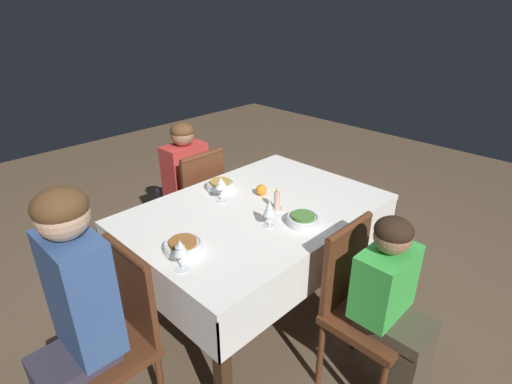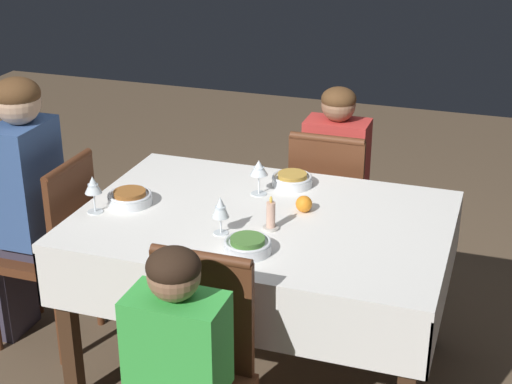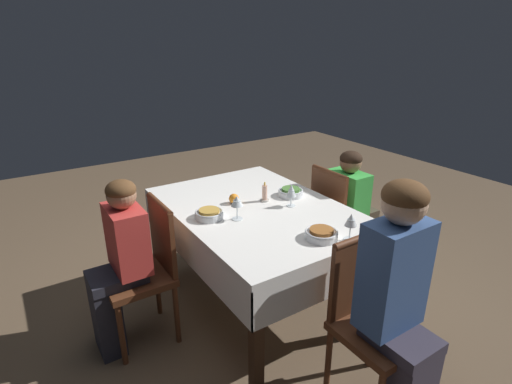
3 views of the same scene
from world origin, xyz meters
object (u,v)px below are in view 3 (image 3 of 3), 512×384
at_px(candle_centerpiece, 265,194).
at_px(wine_glass_south, 237,202).
at_px(wine_glass_east, 351,221).
at_px(chair_north, 337,217).
at_px(dining_table, 257,219).
at_px(chair_east, 371,315).
at_px(person_adult_denim, 400,295).
at_px(bowl_south, 209,214).
at_px(bowl_north, 291,192).
at_px(person_child_green, 353,206).
at_px(person_child_red, 119,261).
at_px(bowl_east, 321,234).
at_px(chair_south, 147,266).
at_px(wine_glass_north, 291,191).
at_px(orange_fruit, 234,199).

bearing_deg(candle_centerpiece, wine_glass_south, -63.77).
bearing_deg(wine_glass_east, chair_north, 139.42).
relative_size(dining_table, chair_east, 1.64).
xyz_separation_m(chair_north, person_adult_denim, (1.07, -0.66, 0.20)).
xyz_separation_m(person_adult_denim, bowl_south, (-1.09, -0.38, 0.08)).
distance_m(dining_table, bowl_north, 0.32).
bearing_deg(person_adult_denim, person_child_green, 52.39).
bearing_deg(person_child_red, person_child_green, 86.41).
bearing_deg(bowl_east, chair_north, 129.20).
bearing_deg(chair_south, dining_table, 82.08).
relative_size(chair_north, bowl_north, 5.13).
height_order(chair_south, bowl_north, chair_south).
bearing_deg(candle_centerpiece, chair_north, 83.43).
distance_m(person_child_red, bowl_east, 1.15).
height_order(person_adult_denim, bowl_east, person_adult_denim).
relative_size(chair_south, person_child_green, 0.89).
bearing_deg(wine_glass_east, bowl_east, -127.97).
distance_m(bowl_north, wine_glass_north, 0.19).
xyz_separation_m(wine_glass_east, wine_glass_south, (-0.55, -0.37, 0.00)).
relative_size(person_child_green, bowl_north, 5.77).
bearing_deg(bowl_east, wine_glass_south, -150.95).
distance_m(chair_south, wine_glass_north, 0.99).
relative_size(wine_glass_south, wine_glass_north, 1.01).
relative_size(dining_table, person_child_green, 1.46).
distance_m(bowl_east, wine_glass_north, 0.47).
bearing_deg(wine_glass_north, bowl_north, 143.01).
bearing_deg(candle_centerpiece, person_adult_denim, -2.38).
height_order(chair_east, chair_north, same).
distance_m(person_child_green, bowl_north, 0.62).
relative_size(chair_south, bowl_north, 5.13).
distance_m(chair_south, candle_centerpiece, 0.87).
xyz_separation_m(person_child_green, wine_glass_north, (0.09, -0.68, 0.29)).
relative_size(chair_south, bowl_south, 5.11).
bearing_deg(bowl_east, candle_centerpiece, 176.00).
distance_m(person_child_green, candle_centerpiece, 0.81).
distance_m(person_adult_denim, person_child_green, 1.35).
bearing_deg(candle_centerpiece, bowl_east, -4.00).
bearing_deg(chair_north, chair_east, 144.37).
height_order(person_child_green, wine_glass_east, person_child_green).
distance_m(chair_north, bowl_east, 0.89).
bearing_deg(wine_glass_north, orange_fruit, -129.91).
bearing_deg(bowl_north, wine_glass_south, -75.88).
xyz_separation_m(person_adult_denim, person_child_green, (-1.07, 0.82, -0.14)).
xyz_separation_m(chair_north, orange_fruit, (-0.15, -0.81, 0.28)).
bearing_deg(bowl_east, person_child_green, 123.31).
height_order(bowl_south, wine_glass_south, wine_glass_south).
relative_size(chair_east, wine_glass_south, 5.82).
bearing_deg(candle_centerpiece, wine_glass_east, 6.22).
distance_m(bowl_east, candle_centerpiece, 0.61).
xyz_separation_m(chair_east, person_adult_denim, (0.14, 0.00, 0.20)).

